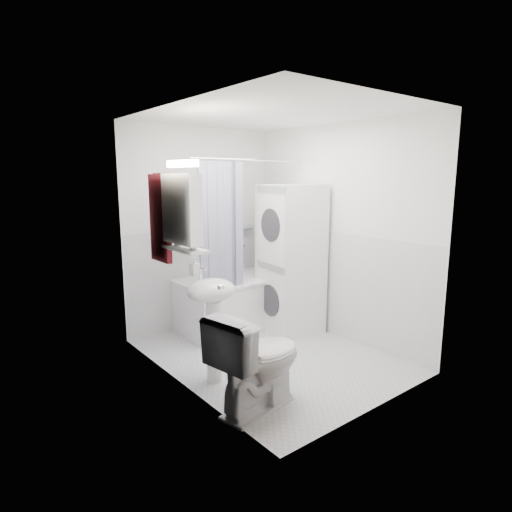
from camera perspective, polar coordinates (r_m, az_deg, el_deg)
floor at (r=4.54m, az=1.78°, el=-13.13°), size 2.60×2.60×0.00m
room_walls at (r=4.17m, az=1.89°, el=5.92°), size 2.60×2.60×2.60m
wainscot at (r=4.55m, az=-0.57°, el=-5.03°), size 1.98×2.58×2.58m
door at (r=3.25m, az=-4.73°, el=-4.15°), size 0.05×2.00×2.00m
bathtub at (r=5.32m, az=-1.54°, el=-5.59°), size 1.64×0.78×0.62m
tub_spout at (r=5.56m, az=-1.96°, el=1.46°), size 0.04×0.12×0.04m
curtain_rod at (r=4.85m, az=0.74°, el=12.64°), size 1.82×0.02×0.02m
shower_curtain at (r=4.57m, az=-4.51°, el=3.31°), size 0.55×0.02×1.45m
sink at (r=3.79m, az=-5.89°, el=-6.68°), size 0.44×0.37×1.04m
medicine_cabinet at (r=3.74m, az=-9.85°, el=6.44°), size 0.13×0.50×0.71m
shelf at (r=3.78m, az=-9.48°, el=0.93°), size 0.18×0.54×0.02m
shower_caddy at (r=5.56m, az=-1.49°, el=3.59°), size 0.22×0.06×0.02m
towel at (r=4.05m, az=-12.67°, el=5.20°), size 0.07×0.34×0.83m
washer_dryer at (r=5.02m, az=4.61°, el=-0.45°), size 0.69×0.69×1.74m
toilet at (r=3.45m, az=0.25°, el=-13.75°), size 0.89×0.59×0.80m
soap_pump at (r=4.05m, az=-8.17°, el=-2.02°), size 0.08×0.17×0.08m
shelf_bottle at (r=3.65m, az=-8.36°, el=1.37°), size 0.07×0.18×0.07m
shelf_cup at (r=3.88m, az=-10.37°, el=2.08°), size 0.10×0.09×0.10m
shampoo_a at (r=5.39m, az=-3.81°, el=4.17°), size 0.13×0.17×0.13m
shampoo_b at (r=5.46m, az=-2.77°, el=4.00°), size 0.08×0.21×0.08m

